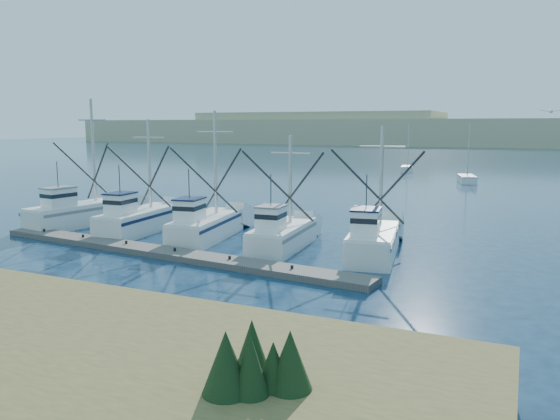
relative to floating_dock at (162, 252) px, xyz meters
The scene contains 7 objects.
ground 9.75m from the floating_dock, 35.26° to the right, with size 500.00×500.00×0.00m, color #0D2039.
floating_dock is the anchor object (origin of this frame).
dune_ridge 204.58m from the floating_dock, 87.77° to the left, with size 360.00×60.00×10.00m, color tan.
trawler_fleet 5.06m from the floating_dock, 96.43° to the left, with size 27.24×9.21×9.86m.
sailboat_near 53.28m from the floating_dock, 76.28° to the left, with size 3.14×5.67×8.10m.
sailboat_far 65.74m from the floating_dock, 88.48° to the left, with size 2.50×5.12×8.10m.
flying_gull 22.47m from the floating_dock, ahead, with size 1.02×0.19×0.19m.
Camera 1 is at (11.81, -20.90, 7.83)m, focal length 35.00 mm.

